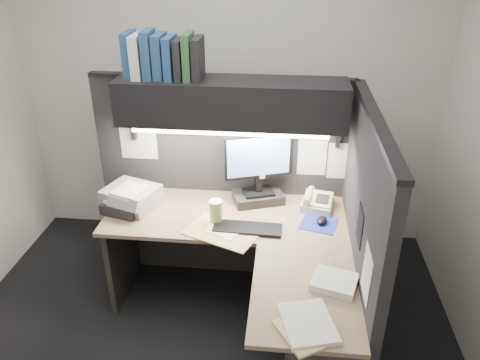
% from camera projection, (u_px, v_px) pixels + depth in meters
% --- Properties ---
extents(floor, '(3.50, 3.50, 0.00)m').
position_uv_depth(floor, '(202.00, 348.00, 3.18)').
color(floor, black).
rests_on(floor, ground).
extents(wall_back, '(3.50, 0.04, 2.70)m').
position_uv_depth(wall_back, '(227.00, 91.00, 3.89)').
color(wall_back, silver).
rests_on(wall_back, floor).
extents(partition_back, '(1.90, 0.06, 1.60)m').
position_uv_depth(partition_back, '(223.00, 181.00, 3.63)').
color(partition_back, black).
rests_on(partition_back, floor).
extents(partition_right, '(0.06, 1.50, 1.60)m').
position_uv_depth(partition_right, '(359.00, 244.00, 2.88)').
color(partition_right, black).
rests_on(partition_right, floor).
extents(desk, '(1.70, 1.53, 0.73)m').
position_uv_depth(desk, '(266.00, 302.00, 2.94)').
color(desk, '#856954').
rests_on(desk, floor).
extents(overhead_shelf, '(1.55, 0.34, 0.30)m').
position_uv_depth(overhead_shelf, '(231.00, 102.00, 3.14)').
color(overhead_shelf, black).
rests_on(overhead_shelf, partition_back).
extents(task_light_tube, '(1.32, 0.04, 0.04)m').
position_uv_depth(task_light_tube, '(229.00, 133.00, 3.10)').
color(task_light_tube, white).
rests_on(task_light_tube, overhead_shelf).
extents(monitor, '(0.48, 0.33, 0.54)m').
position_uv_depth(monitor, '(259.00, 176.00, 3.39)').
color(monitor, black).
rests_on(monitor, desk).
extents(keyboard, '(0.47, 0.17, 0.02)m').
position_uv_depth(keyboard, '(247.00, 228.00, 3.15)').
color(keyboard, black).
rests_on(keyboard, desk).
extents(mousepad, '(0.29, 0.27, 0.00)m').
position_uv_depth(mousepad, '(319.00, 224.00, 3.21)').
color(mousepad, navy).
rests_on(mousepad, desk).
extents(mouse, '(0.10, 0.12, 0.04)m').
position_uv_depth(mouse, '(322.00, 220.00, 3.21)').
color(mouse, black).
rests_on(mouse, mousepad).
extents(telephone, '(0.26, 0.27, 0.09)m').
position_uv_depth(telephone, '(318.00, 202.00, 3.39)').
color(telephone, beige).
rests_on(telephone, desk).
extents(coffee_cup, '(0.11, 0.11, 0.16)m').
position_uv_depth(coffee_cup, '(216.00, 212.00, 3.20)').
color(coffee_cup, '#CBC551').
rests_on(coffee_cup, desk).
extents(printer, '(0.44, 0.41, 0.14)m').
position_uv_depth(printer, '(132.00, 197.00, 3.41)').
color(printer, '#95989A').
rests_on(printer, desk).
extents(notebook_stack, '(0.32, 0.28, 0.08)m').
position_uv_depth(notebook_stack, '(124.00, 206.00, 3.35)').
color(notebook_stack, black).
rests_on(notebook_stack, desk).
extents(open_folder, '(0.56, 0.47, 0.01)m').
position_uv_depth(open_folder, '(223.00, 232.00, 3.13)').
color(open_folder, tan).
rests_on(open_folder, desk).
extents(paper_stack_a, '(0.29, 0.27, 0.05)m').
position_uv_depth(paper_stack_a, '(334.00, 282.00, 2.64)').
color(paper_stack_a, white).
rests_on(paper_stack_a, desk).
extents(paper_stack_b, '(0.32, 0.36, 0.03)m').
position_uv_depth(paper_stack_b, '(308.00, 324.00, 2.36)').
color(paper_stack_b, white).
rests_on(paper_stack_b, desk).
extents(manila_stack, '(0.32, 0.34, 0.02)m').
position_uv_depth(manila_stack, '(303.00, 333.00, 2.32)').
color(manila_stack, tan).
rests_on(manila_stack, desk).
extents(binder_row, '(0.51, 0.25, 0.31)m').
position_uv_depth(binder_row, '(163.00, 56.00, 3.05)').
color(binder_row, navy).
rests_on(binder_row, overhead_shelf).
extents(pinned_papers, '(1.76, 1.31, 0.51)m').
position_uv_depth(pinned_papers, '(272.00, 176.00, 3.15)').
color(pinned_papers, white).
rests_on(pinned_papers, partition_back).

